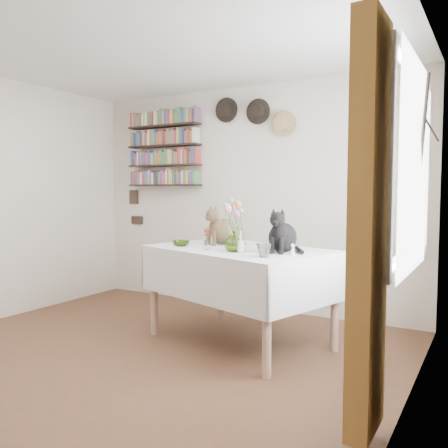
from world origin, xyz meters
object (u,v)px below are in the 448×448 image
Objects in this scene: black_cat at (283,229)px; flower_vase at (234,241)px; bookshelf_unit at (164,149)px; tabby_cat at (224,224)px; dining_table at (240,272)px.

flower_vase is at bearing -156.05° from black_cat.
flower_vase is (-0.36, -0.19, -0.10)m from black_cat.
black_cat is 2.47m from bookshelf_unit.
dining_table is at bearing -15.04° from tabby_cat.
tabby_cat is 0.56m from flower_vase.
dining_table is at bearing -33.47° from bookshelf_unit.
flower_vase is at bearing -37.63° from bookshelf_unit.
tabby_cat is 1.01× the size of black_cat.
bookshelf_unit is at bearing 168.24° from tabby_cat.
dining_table is 0.57m from black_cat.
bookshelf_unit is at bearing 147.37° from black_cat.
black_cat reaches higher than dining_table.
black_cat is (0.42, -0.04, 0.39)m from dining_table.
black_cat is 0.37× the size of bookshelf_unit.
flower_vase is at bearing -74.16° from dining_table.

